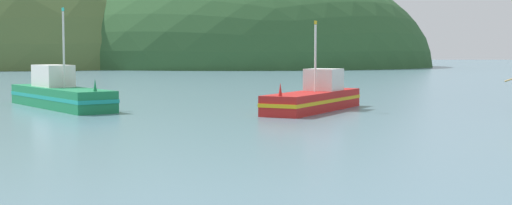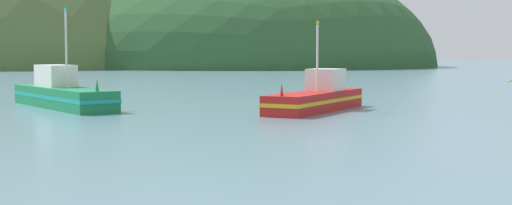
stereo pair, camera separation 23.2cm
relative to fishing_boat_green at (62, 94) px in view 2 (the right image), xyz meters
The scene contains 3 objects.
hill_far_left 118.33m from the fishing_boat_green, 91.03° to the left, with size 93.50×74.80×49.87m, color #2D562D.
fishing_boat_green is the anchor object (origin of this frame).
fishing_boat_red 15.50m from the fishing_boat_green, ahead, with size 6.01×9.88×5.15m.
Camera 2 is at (3.97, 3.17, 3.40)m, focal length 49.75 mm.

